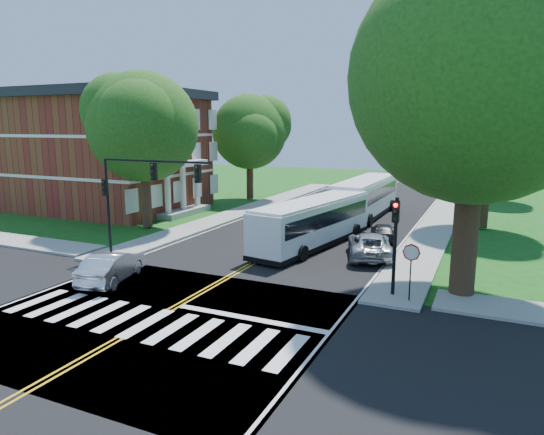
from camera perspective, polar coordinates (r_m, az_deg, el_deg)
The scene contains 24 objects.
ground at distance 20.37m, azimuth -13.66°, elevation -11.52°, with size 140.00×140.00×0.00m, color #134C13.
road at distance 35.61m, azimuth 4.42°, elevation -1.64°, with size 14.00×96.00×0.01m, color black.
cross_road at distance 20.37m, azimuth -13.66°, elevation -11.50°, with size 60.00×12.00×0.01m, color black.
center_line at distance 39.32m, azimuth 6.43°, elevation -0.48°, with size 0.36×70.00×0.01m, color gold.
edge_line_w at distance 41.87m, azimuth -2.45°, elevation 0.26°, with size 0.12×70.00×0.01m, color silver.
edge_line_e at distance 37.82m, azimuth 16.26°, elevation -1.30°, with size 0.12×70.00×0.01m, color silver.
crosswalk at distance 20.01m, azimuth -14.56°, elevation -11.93°, with size 12.60×3.00×0.01m, color silver.
stop_bar at distance 19.84m, azimuth -2.55°, elevation -11.78°, with size 6.60×0.40×0.01m, color silver.
sidewalk_nw at distance 45.17m, azimuth -2.42°, elevation 1.11°, with size 2.60×40.00×0.15m, color gray.
sidewalk_ne at distance 40.57m, azimuth 18.99°, elevation -0.57°, with size 2.60×40.00×0.15m, color gray.
tree_ne_big at distance 22.81m, azimuth 23.01°, elevation 14.97°, with size 10.80×10.80×14.91m.
tree_west_near at distance 37.02m, azimuth -14.92°, elevation 10.24°, with size 8.00×8.00×11.40m.
tree_west_far at distance 50.22m, azimuth -2.66°, elevation 10.01°, with size 7.60×7.60×10.67m.
tree_east_mid at distance 38.71m, azimuth 24.33°, elevation 10.16°, with size 8.40×8.40×11.93m.
tree_east_far at distance 54.71m, azimuth 25.46°, elevation 8.91°, with size 7.20×7.20×10.34m.
brick_building at distance 48.51m, azimuth -19.95°, elevation 7.50°, with size 20.00×13.00×10.80m.
signal_nw at distance 27.77m, azimuth -15.44°, elevation 3.66°, with size 7.15×0.46×5.66m.
signal_ne at distance 21.96m, azimuth 14.29°, elevation -1.82°, with size 0.30×0.46×4.40m.
stop_sign at distance 21.61m, azimuth 16.05°, elevation -4.65°, with size 0.76×0.08×2.53m.
bus_lead at distance 31.00m, azimuth 4.91°, elevation -0.50°, with size 4.39×11.84×3.00m.
bus_follow at distance 41.57m, azimuth 10.93°, elevation 2.38°, with size 3.22×12.54×3.23m.
hatchback at distance 25.35m, azimuth -18.31°, elevation -5.50°, with size 1.59×4.57×1.50m, color silver.
suv at distance 28.98m, azimuth 11.45°, elevation -3.19°, with size 2.43×5.26×1.46m, color #ADB0B4.
dark_sedan at distance 33.47m, azimuth 12.94°, elevation -1.68°, with size 1.58×3.89×1.13m, color black.
Camera 1 is at (11.87, -14.71, 7.60)m, focal length 32.00 mm.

